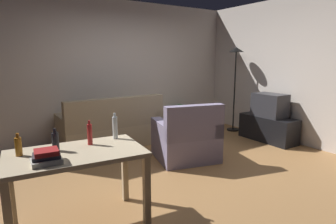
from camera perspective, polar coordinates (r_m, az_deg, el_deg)
name	(u,v)px	position (r m, az deg, el deg)	size (l,w,h in m)	color
ground_plane	(181,169)	(4.22, 2.58, -11.42)	(5.20, 4.40, 0.02)	#9E7042
wall_rear	(118,70)	(5.84, -9.99, 8.38)	(5.20, 0.10, 2.70)	silver
wall_right	(295,71)	(5.82, 24.31, 7.57)	(0.10, 4.40, 2.70)	beige
couch	(111,129)	(5.27, -11.36, -3.43)	(1.78, 0.84, 0.92)	tan
tv_stand	(268,128)	(5.83, 19.56, -3.15)	(0.44, 1.10, 0.48)	black
tv	(270,105)	(5.74, 19.87, 1.32)	(0.41, 0.60, 0.44)	#2D2D33
torchiere_lamp	(236,66)	(6.27, 13.51, 8.99)	(0.32, 0.32, 1.81)	black
desk	(77,163)	(2.75, -17.99, -9.78)	(1.26, 0.80, 0.76)	#C6B28E
potted_plant	(180,115)	(6.35, 2.47, -0.55)	(0.36, 0.36, 0.57)	brown
armchair	(187,140)	(4.48, 3.80, -5.64)	(1.07, 1.03, 0.92)	gray
bottle_amber	(18,146)	(2.77, -27.98, -6.13)	(0.06, 0.06, 0.20)	#9E6019
bottle_dark	(55,141)	(2.77, -21.80, -5.53)	(0.06, 0.06, 0.21)	black
bottle_red	(90,134)	(2.86, -15.53, -4.31)	(0.05, 0.05, 0.24)	#AD2323
bottle_clear	(115,127)	(3.00, -10.65, -3.08)	(0.05, 0.05, 0.27)	silver
book_stack	(46,157)	(2.50, -23.35, -8.34)	(0.24, 0.21, 0.11)	beige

